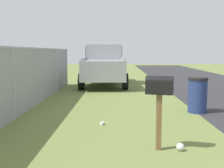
# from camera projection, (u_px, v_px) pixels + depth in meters

# --- Properties ---
(mailbox) EXTENTS (0.32, 0.51, 1.32)m
(mailbox) POSITION_uv_depth(u_px,v_px,m) (159.00, 91.00, 4.85)
(mailbox) COLOR brown
(mailbox) RESTS_ON ground
(pickup_truck) EXTENTS (5.59, 2.38, 2.09)m
(pickup_truck) POSITION_uv_depth(u_px,v_px,m) (104.00, 64.00, 14.64)
(pickup_truck) COLOR #93999E
(pickup_truck) RESTS_ON ground
(trash_bin) EXTENTS (0.55, 0.55, 1.01)m
(trash_bin) POSITION_uv_depth(u_px,v_px,m) (198.00, 95.00, 7.94)
(trash_bin) COLOR navy
(trash_bin) RESTS_ON ground
(fence_section) EXTENTS (15.25, 0.07, 1.86)m
(fence_section) POSITION_uv_depth(u_px,v_px,m) (13.00, 81.00, 7.07)
(fence_section) COLOR #9EA3A8
(fence_section) RESTS_ON ground
(litter_bag_near_hydrant) EXTENTS (0.14, 0.14, 0.14)m
(litter_bag_near_hydrant) POSITION_uv_depth(u_px,v_px,m) (180.00, 147.00, 4.90)
(litter_bag_near_hydrant) COLOR silver
(litter_bag_near_hydrant) RESTS_ON ground
(litter_cup_by_mailbox) EXTENTS (0.13, 0.12, 0.08)m
(litter_cup_by_mailbox) POSITION_uv_depth(u_px,v_px,m) (102.00, 123.00, 6.63)
(litter_cup_by_mailbox) COLOR white
(litter_cup_by_mailbox) RESTS_ON ground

